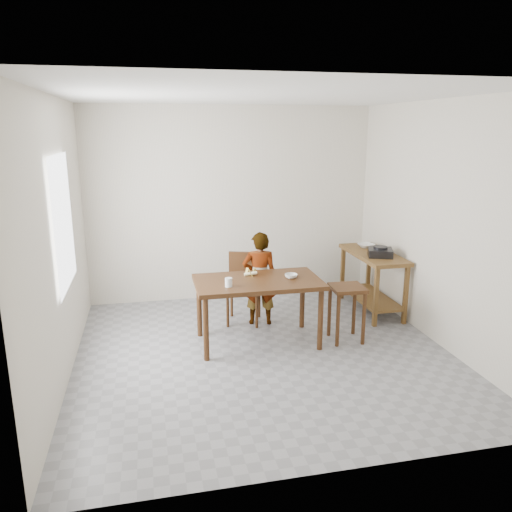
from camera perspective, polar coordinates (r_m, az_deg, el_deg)
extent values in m
cube|color=gray|center=(5.57, 0.90, -11.24)|extent=(4.00, 4.00, 0.04)
cube|color=white|center=(5.03, 1.03, 18.17)|extent=(4.00, 4.00, 0.04)
cube|color=beige|center=(7.08, -2.83, 5.93)|extent=(4.00, 0.04, 2.70)
cube|color=beige|center=(3.26, 9.20, -4.36)|extent=(4.00, 0.04, 2.70)
cube|color=beige|center=(5.07, -21.88, 1.52)|extent=(0.04, 4.00, 2.70)
cube|color=beige|center=(5.92, 20.39, 3.39)|extent=(0.04, 4.00, 2.70)
cube|color=white|center=(5.22, -21.15, 3.63)|extent=(0.02, 1.10, 1.30)
imported|color=silver|center=(6.17, 0.42, -2.58)|extent=(0.47, 0.36, 1.17)
cylinder|color=white|center=(5.32, -3.15, -3.02)|extent=(0.09, 0.09, 0.10)
imported|color=silver|center=(5.64, 4.02, -2.29)|extent=(0.17, 0.17, 0.05)
imported|color=silver|center=(7.01, 12.48, 1.17)|extent=(0.26, 0.26, 0.05)
cube|color=black|center=(6.56, 14.01, 0.40)|extent=(0.39, 0.39, 0.10)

